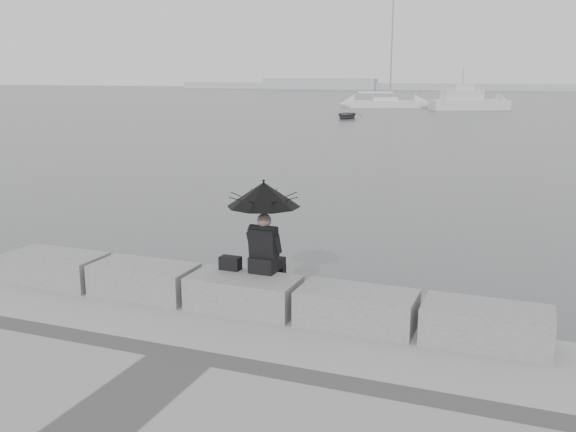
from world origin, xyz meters
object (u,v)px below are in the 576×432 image
at_px(sailboat_left, 386,103).
at_px(seated_person, 263,207).
at_px(motor_cruiser, 469,102).
at_px(dinghy, 347,115).

bearing_deg(sailboat_left, seated_person, -92.96).
height_order(sailboat_left, motor_cruiser, sailboat_left).
relative_size(seated_person, sailboat_left, 0.11).
bearing_deg(dinghy, sailboat_left, 89.53).
height_order(motor_cruiser, dinghy, motor_cruiser).
bearing_deg(sailboat_left, dinghy, -101.24).
xyz_separation_m(sailboat_left, motor_cruiser, (9.77, -1.83, 0.37)).
bearing_deg(seated_person, sailboat_left, 102.55).
height_order(seated_person, sailboat_left, sailboat_left).
relative_size(sailboat_left, dinghy, 3.63).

